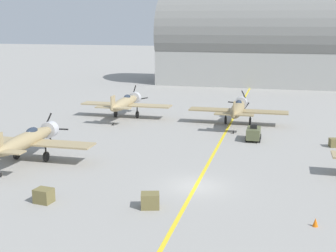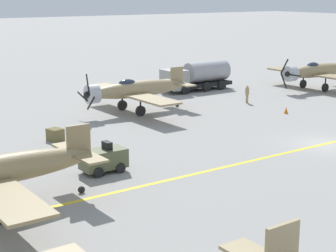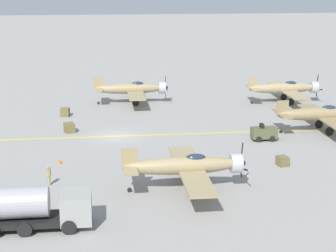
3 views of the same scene
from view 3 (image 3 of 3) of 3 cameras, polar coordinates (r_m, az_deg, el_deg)
name	(u,v)px [view 3 (image 3 of 3)]	position (r m, az deg, el deg)	size (l,w,h in m)	color
ground_plane	(115,136)	(60.45, -5.38, -1.04)	(400.00, 400.00, 0.00)	gray
taxiway_stripe	(115,136)	(60.45, -5.38, -1.04)	(0.30, 160.00, 0.01)	yellow
airplane_mid_right	(186,166)	(44.74, 1.88, -4.07)	(12.00, 9.98, 3.77)	#9F8A61
airplane_far_left	(285,88)	(77.39, 11.82, 3.78)	(12.00, 9.98, 3.74)	tan
airplane_far_center	(322,114)	(63.70, 15.38, 1.18)	(12.00, 9.98, 3.65)	#937E55
airplane_mid_left	(132,89)	(75.54, -3.66, 3.79)	(12.00, 9.98, 3.65)	#9D8960
fuel_tanker	(32,208)	(39.26, -13.60, -8.08)	(2.67, 8.00, 2.98)	black
tow_tractor	(264,133)	(59.43, 9.71, -0.68)	(1.57, 2.60, 1.79)	#515638
ground_crew_walking	(49,175)	(47.03, -12.02, -4.86)	(0.36, 0.36, 1.67)	tan
supply_crate_by_tanker	(282,161)	(51.89, 11.55, -3.50)	(1.05, 0.87, 0.87)	brown
supply_crate_mid_lane	(69,128)	(62.55, -9.99, -0.17)	(1.25, 1.04, 1.04)	brown
supply_crate_outboard	(65,112)	(69.87, -10.41, 1.39)	(1.21, 1.01, 1.01)	brown
traffic_cone	(60,161)	(52.33, -10.93, -3.49)	(0.36, 0.36, 0.55)	orange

